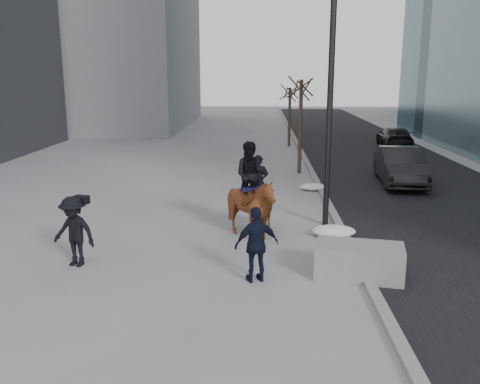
{
  "coord_description": "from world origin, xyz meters",
  "views": [
    {
      "loc": [
        0.53,
        -12.19,
        4.67
      ],
      "look_at": [
        0.0,
        1.2,
        1.5
      ],
      "focal_mm": 38.0,
      "sensor_mm": 36.0,
      "label": 1
    }
  ],
  "objects_px": {
    "car_near": "(400,166)",
    "mounted_right": "(251,201)",
    "planter": "(359,261)",
    "mounted_left": "(258,205)"
  },
  "relations": [
    {
      "from": "car_near",
      "to": "mounted_right",
      "type": "bearing_deg",
      "value": -124.97
    },
    {
      "from": "planter",
      "to": "mounted_right",
      "type": "xyz_separation_m",
      "value": [
        -2.57,
        2.79,
        0.72
      ]
    },
    {
      "from": "planter",
      "to": "mounted_left",
      "type": "distance_m",
      "value": 4.04
    },
    {
      "from": "car_near",
      "to": "mounted_left",
      "type": "xyz_separation_m",
      "value": [
        -6.01,
        -7.14,
        0.09
      ]
    },
    {
      "from": "planter",
      "to": "car_near",
      "type": "relative_size",
      "value": 0.43
    },
    {
      "from": "car_near",
      "to": "mounted_right",
      "type": "xyz_separation_m",
      "value": [
        -6.23,
        -7.6,
        0.35
      ]
    },
    {
      "from": "mounted_right",
      "to": "planter",
      "type": "bearing_deg",
      "value": -47.29
    },
    {
      "from": "mounted_left",
      "to": "mounted_right",
      "type": "height_order",
      "value": "mounted_right"
    },
    {
      "from": "car_near",
      "to": "mounted_right",
      "type": "distance_m",
      "value": 9.83
    },
    {
      "from": "planter",
      "to": "mounted_right",
      "type": "height_order",
      "value": "mounted_right"
    }
  ]
}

